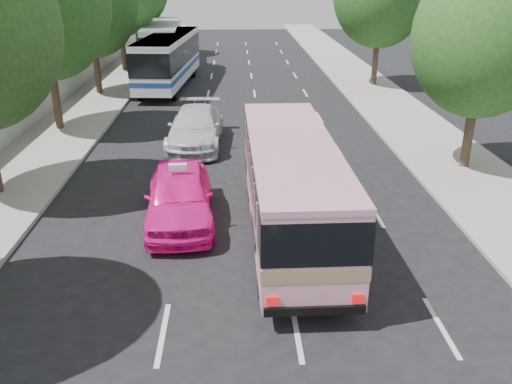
{
  "coord_description": "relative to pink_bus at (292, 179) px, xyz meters",
  "views": [
    {
      "loc": [
        -0.28,
        -11.69,
        7.32
      ],
      "look_at": [
        0.28,
        2.06,
        1.6
      ],
      "focal_mm": 38.0,
      "sensor_mm": 36.0,
      "label": 1
    }
  ],
  "objects": [
    {
      "name": "ground",
      "position": [
        -1.3,
        -2.45,
        -1.81
      ],
      "size": [
        120.0,
        120.0,
        0.0
      ],
      "primitive_type": "plane",
      "color": "black",
      "rests_on": "ground"
    },
    {
      "name": "sidewalk_left",
      "position": [
        -9.8,
        17.55,
        -1.73
      ],
      "size": [
        4.0,
        90.0,
        0.15
      ],
      "primitive_type": "cube",
      "color": "#9E998E",
      "rests_on": "ground"
    },
    {
      "name": "sidewalk_right",
      "position": [
        7.2,
        17.55,
        -1.75
      ],
      "size": [
        4.0,
        90.0,
        0.12
      ],
      "primitive_type": "cube",
      "color": "#9E998E",
      "rests_on": "ground"
    },
    {
      "name": "low_wall",
      "position": [
        -11.6,
        17.55,
        -0.91
      ],
      "size": [
        0.3,
        90.0,
        1.5
      ],
      "primitive_type": "cube",
      "color": "#9E998E",
      "rests_on": "sidewalk_left"
    },
    {
      "name": "tree_right_near",
      "position": [
        7.48,
        5.49,
        3.4
      ],
      "size": [
        5.1,
        5.1,
        7.95
      ],
      "color": "#38281E",
      "rests_on": "ground"
    },
    {
      "name": "pink_bus",
      "position": [
        0.0,
        0.0,
        0.0
      ],
      "size": [
        2.44,
        9.14,
        2.9
      ],
      "rotation": [
        0.0,
        0.0,
        0.01
      ],
      "color": "pink",
      "rests_on": "ground"
    },
    {
      "name": "pink_taxi",
      "position": [
        -3.3,
        1.2,
        -0.95
      ],
      "size": [
        2.38,
        5.14,
        1.71
      ],
      "primitive_type": "imported",
      "rotation": [
        0.0,
        0.0,
        0.07
      ],
      "color": "#FE169C",
      "rests_on": "ground"
    },
    {
      "name": "white_pickup",
      "position": [
        -3.3,
        9.02,
        -1.0
      ],
      "size": [
        2.42,
        5.61,
        1.61
      ],
      "primitive_type": "imported",
      "rotation": [
        0.0,
        0.0,
        -0.03
      ],
      "color": "silver",
      "rests_on": "ground"
    },
    {
      "name": "tour_coach_front",
      "position": [
        -5.8,
        21.83,
        0.19
      ],
      "size": [
        3.34,
        11.25,
        3.32
      ],
      "rotation": [
        0.0,
        0.0,
        -0.09
      ],
      "color": "silver",
      "rests_on": "ground"
    },
    {
      "name": "tour_coach_rear",
      "position": [
        -6.97,
        28.75,
        0.24
      ],
      "size": [
        3.09,
        11.51,
        3.41
      ],
      "rotation": [
        0.0,
        0.0,
        0.06
      ],
      "color": "silver",
      "rests_on": "ground"
    },
    {
      "name": "taxi_roof_sign",
      "position": [
        -3.3,
        1.2,
        -0.01
      ],
      "size": [
        0.56,
        0.22,
        0.18
      ],
      "primitive_type": "cube",
      "rotation": [
        0.0,
        0.0,
        0.07
      ],
      "color": "silver",
      "rests_on": "pink_taxi"
    }
  ]
}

